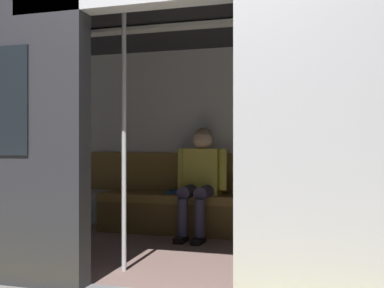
# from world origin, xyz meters

# --- Properties ---
(train_car) EXTENTS (6.40, 2.52, 2.20)m
(train_car) POSITION_xyz_m (0.07, -1.10, 1.44)
(train_car) COLOR silver
(train_car) RESTS_ON ground_plane
(bench_seat) EXTENTS (2.85, 0.44, 0.44)m
(bench_seat) POSITION_xyz_m (0.00, -2.01, 0.34)
(bench_seat) COLOR olive
(bench_seat) RESTS_ON ground_plane
(person_seated) EXTENTS (0.55, 0.68, 1.16)m
(person_seated) POSITION_xyz_m (0.25, -1.96, 0.66)
(person_seated) COLOR #D8CC4C
(person_seated) RESTS_ON ground_plane
(handbag) EXTENTS (0.26, 0.15, 0.17)m
(handbag) POSITION_xyz_m (-0.24, -2.04, 0.52)
(handbag) COLOR maroon
(handbag) RESTS_ON bench_seat
(book) EXTENTS (0.16, 0.23, 0.03)m
(book) POSITION_xyz_m (0.60, -2.10, 0.45)
(book) COLOR #26598C
(book) RESTS_ON bench_seat
(grab_pole_door) EXTENTS (0.04, 0.04, 2.06)m
(grab_pole_door) POSITION_xyz_m (0.46, -0.49, 1.03)
(grab_pole_door) COLOR silver
(grab_pole_door) RESTS_ON ground_plane
(grab_pole_far) EXTENTS (0.04, 0.04, 2.06)m
(grab_pole_far) POSITION_xyz_m (-0.46, -0.59, 1.03)
(grab_pole_far) COLOR silver
(grab_pole_far) RESTS_ON ground_plane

